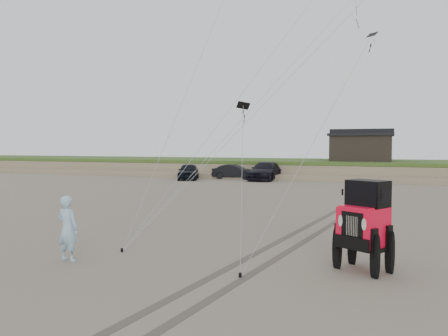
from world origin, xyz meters
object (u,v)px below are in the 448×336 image
at_px(truck_b, 234,172).
at_px(jeep, 363,235).
at_px(truck_a, 188,171).
at_px(man, 68,228).
at_px(truck_c, 265,171).
at_px(cabin, 361,146).

xyz_separation_m(truck_b, jeep, (13.75, -29.11, 0.26)).
xyz_separation_m(truck_a, man, (9.69, -28.84, 0.17)).
relative_size(truck_b, truck_c, 0.73).
relative_size(truck_c, man, 3.10).
bearing_deg(man, cabin, -94.80).
relative_size(truck_b, man, 2.27).
xyz_separation_m(cabin, jeep, (1.98, -35.76, -2.26)).
bearing_deg(truck_c, jeep, -70.05).
height_order(truck_a, man, man).
bearing_deg(truck_a, man, -91.54).
distance_m(truck_a, man, 30.43).
height_order(truck_a, jeep, jeep).
height_order(cabin, truck_c, cabin).
relative_size(jeep, man, 2.73).
height_order(cabin, man, cabin).
height_order(truck_c, jeep, jeep).
xyz_separation_m(cabin, truck_b, (-11.76, -6.65, -2.52)).
xyz_separation_m(truck_a, truck_c, (7.26, 2.06, 0.08)).
height_order(truck_b, jeep, jeep).
bearing_deg(jeep, truck_a, 153.64).
relative_size(truck_c, jeep, 1.14).
bearing_deg(jeep, truck_b, 145.45).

